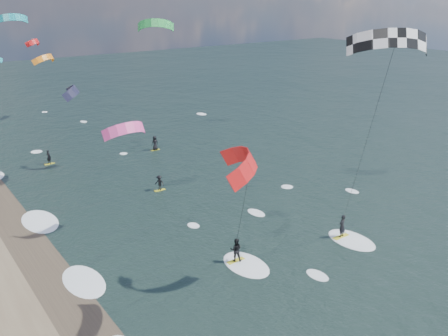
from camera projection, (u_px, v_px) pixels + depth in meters
wet_sand_strip at (88, 330)px, 28.62m from camera, size 3.00×240.00×0.00m
kitesurfer_near_a at (385, 86)px, 29.23m from camera, size 8.03×9.42×16.83m
kitesurfer_near_b at (248, 195)px, 28.76m from camera, size 6.83×9.39×11.46m
far_kitesurfers at (137, 160)px, 54.34m from camera, size 13.13×14.85×1.79m
bg_kite_field at (32, 42)px, 66.40m from camera, size 12.58×75.20×10.08m
shoreline_surf at (79, 285)px, 32.93m from camera, size 2.40×79.40×0.11m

